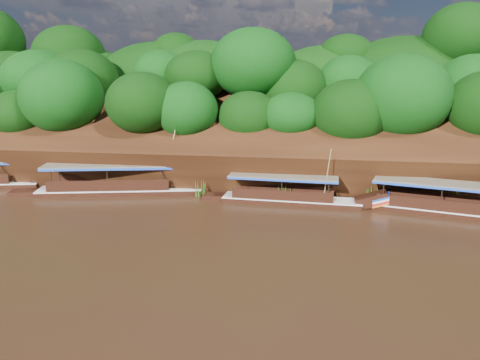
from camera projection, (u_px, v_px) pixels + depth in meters
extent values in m
plane|color=black|center=(268.00, 238.00, 30.15)|extent=(160.00, 160.00, 0.00)
cube|color=black|center=(285.00, 145.00, 44.73)|extent=(120.00, 16.12, 13.64)
cube|color=black|center=(289.00, 161.00, 55.15)|extent=(120.00, 24.00, 12.00)
ellipsoid|color=#12420B|center=(28.00, 83.00, 53.72)|extent=(20.00, 10.00, 8.00)
ellipsoid|color=#12420B|center=(221.00, 145.00, 44.66)|extent=(18.00, 8.00, 6.40)
ellipsoid|color=#12420B|center=(290.00, 82.00, 50.14)|extent=(24.00, 11.00, 8.40)
cube|color=black|center=(451.00, 215.00, 34.85)|extent=(12.65, 5.31, 0.88)
cube|color=silver|center=(452.00, 209.00, 34.75)|extent=(12.67, 5.37, 0.10)
cube|color=brown|center=(443.00, 183.00, 34.61)|extent=(10.11, 4.92, 0.12)
cube|color=#1C46B6|center=(443.00, 185.00, 34.64)|extent=(10.11, 4.92, 0.18)
cube|color=black|center=(291.00, 203.00, 37.92)|extent=(11.21, 2.67, 0.83)
cube|color=silver|center=(291.00, 198.00, 37.83)|extent=(11.21, 2.73, 0.09)
cube|color=black|center=(372.00, 200.00, 36.49)|extent=(2.72, 1.68, 1.57)
cube|color=#1C46B6|center=(381.00, 197.00, 36.28)|extent=(1.46, 1.67, 0.57)
cube|color=red|center=(381.00, 201.00, 36.36)|extent=(1.46, 1.67, 0.57)
cube|color=brown|center=(283.00, 176.00, 37.55)|extent=(8.82, 2.84, 0.11)
cube|color=#1C46B6|center=(283.00, 177.00, 37.57)|extent=(8.82, 2.84, 0.17)
cylinder|color=tan|center=(327.00, 174.00, 36.21)|extent=(0.43, 1.50, 4.25)
cube|color=black|center=(121.00, 193.00, 40.84)|extent=(14.29, 5.38, 0.96)
cube|color=silver|center=(121.00, 188.00, 40.74)|extent=(14.30, 5.45, 0.11)
cube|color=black|center=(212.00, 184.00, 41.18)|extent=(3.62, 2.45, 1.90)
cube|color=#1C46B6|center=(222.00, 180.00, 41.16)|extent=(2.09, 2.17, 0.71)
cube|color=red|center=(222.00, 184.00, 41.24)|extent=(2.09, 2.17, 0.71)
cube|color=brown|center=(109.00, 165.00, 40.19)|extent=(11.38, 5.05, 0.13)
cube|color=#1C46B6|center=(109.00, 166.00, 40.22)|extent=(11.38, 5.05, 0.19)
cylinder|color=tan|center=(169.00, 158.00, 40.17)|extent=(1.30, 0.64, 5.25)
cube|color=black|center=(48.00, 178.00, 43.41)|extent=(3.14, 2.27, 1.71)
cube|color=#1C46B6|center=(56.00, 175.00, 43.39)|extent=(1.82, 2.04, 0.62)
cube|color=red|center=(57.00, 178.00, 43.47)|extent=(1.82, 2.04, 0.62)
cone|color=#336419|center=(58.00, 181.00, 42.50)|extent=(1.50, 1.50, 1.38)
cone|color=#336419|center=(139.00, 182.00, 41.32)|extent=(1.50, 1.50, 1.73)
cone|color=#336419|center=(201.00, 188.00, 39.78)|extent=(1.50, 1.50, 1.49)
cone|color=#336419|center=(284.00, 189.00, 38.86)|extent=(1.50, 1.50, 1.70)
cone|color=#336419|center=(375.00, 192.00, 37.87)|extent=(1.50, 1.50, 1.83)
cone|color=#336419|center=(458.00, 198.00, 36.52)|extent=(1.50, 1.50, 1.54)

